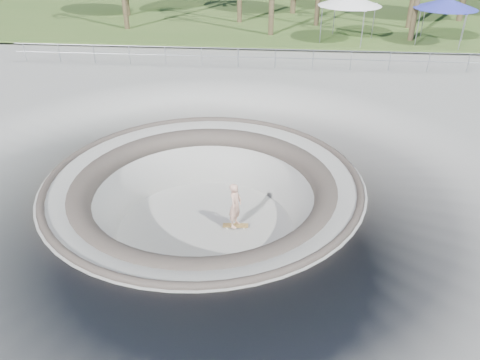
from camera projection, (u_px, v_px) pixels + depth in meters
The scene contains 8 objects.
ground at pixel (204, 179), 15.18m from camera, with size 180.00×180.00×0.00m, color gray.
skate_bowl at pixel (206, 225), 16.10m from camera, with size 14.00×14.00×4.10m.
distant_hills at pixel (293, 26), 67.68m from camera, with size 103.20×45.00×28.60m.
safety_railing at pixel (238, 57), 25.18m from camera, with size 25.00×0.06×1.03m.
skateboard at pixel (235, 226), 16.07m from camera, with size 0.89×0.30×0.09m.
skater at pixel (235, 205), 15.65m from camera, with size 0.60×0.39×1.64m, color #DFA890.
canopy_white at pixel (350, 0), 28.91m from camera, with size 5.12×5.12×2.80m.
canopy_blue at pixel (446, 3), 28.42m from camera, with size 5.00×5.00×2.70m.
Camera 1 is at (2.37, -12.99, 7.58)m, focal length 35.00 mm.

